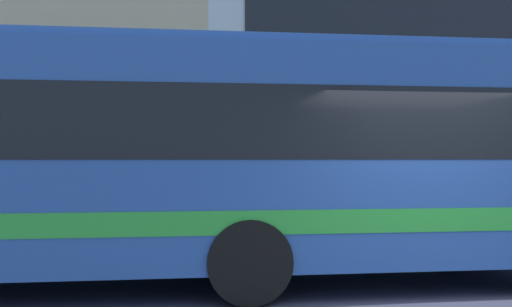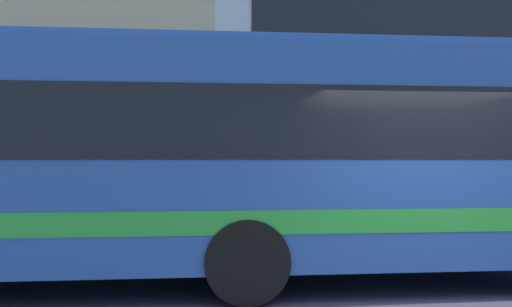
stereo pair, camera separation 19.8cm
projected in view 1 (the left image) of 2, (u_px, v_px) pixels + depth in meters
The scene contains 3 objects.
hedge_row_far at pixel (145, 224), 11.71m from camera, with size 17.29×1.10×0.95m, color #2A6E30.
apartment_block_right at pixel (504, 77), 22.98m from camera, with size 22.57×11.34×9.20m.
transit_bus at pixel (188, 153), 8.43m from camera, with size 11.03×2.92×3.20m.
Camera 1 is at (-3.29, -6.31, 1.72)m, focal length 44.52 mm.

